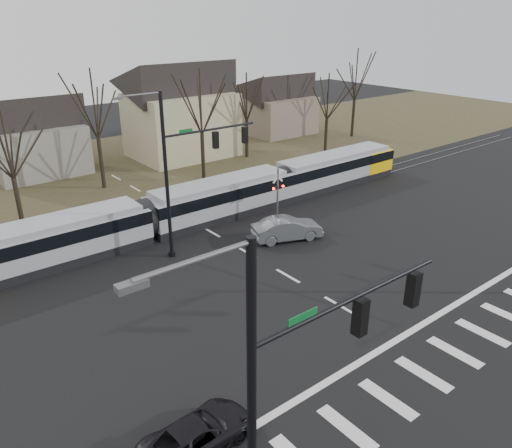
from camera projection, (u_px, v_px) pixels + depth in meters
ground at (368, 322)px, 24.78m from camera, size 140.00×140.00×0.00m
grass_verge at (107, 173)px, 47.86m from camera, size 140.00×28.00×0.01m
crosswalk at (440, 363)px, 21.89m from camera, size 27.00×2.60×0.01m
stop_line at (398, 339)px, 23.47m from camera, size 28.00×0.35×0.01m
lane_dashes at (196, 224)px, 36.32m from camera, size 0.18×30.00×0.01m
rail_pair at (198, 224)px, 36.16m from camera, size 90.00×1.52×0.06m
tram at (219, 198)px, 36.89m from camera, size 37.57×2.79×2.85m
sedan at (287, 229)px, 33.53m from camera, size 4.71×5.78×1.55m
suv at (198, 434)px, 17.44m from camera, size 2.49×4.48×1.18m
signal_pole_near_left at (303, 386)px, 12.27m from camera, size 9.28×0.44×10.20m
signal_pole_far at (189, 164)px, 30.19m from camera, size 9.28×0.44×10.20m
rail_crossing_signal at (278, 196)px, 36.12m from camera, size 1.08×0.36×4.00m
tree_row at (151, 129)px, 42.72m from camera, size 59.20×7.20×10.00m
house_b at (34, 132)px, 46.34m from camera, size 8.64×7.56×7.65m
house_c at (180, 106)px, 51.68m from camera, size 10.80×8.64×10.10m
house_d at (277, 101)px, 62.18m from camera, size 8.64×7.56×7.65m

